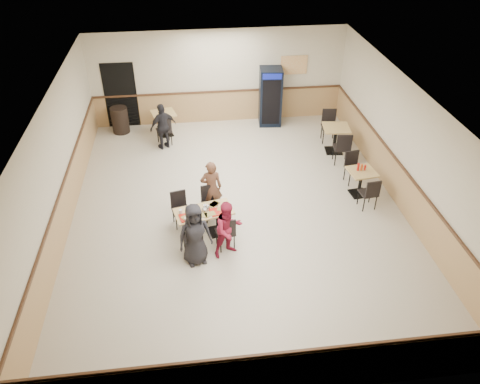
{
  "coord_description": "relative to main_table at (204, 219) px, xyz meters",
  "views": [
    {
      "loc": [
        -1.06,
        -9.17,
        6.91
      ],
      "look_at": [
        0.0,
        -0.5,
        0.86
      ],
      "focal_mm": 35.0,
      "sensor_mm": 36.0,
      "label": 1
    }
  ],
  "objects": [
    {
      "name": "side_table_near_chair_south",
      "position": [
        4.03,
        0.59,
        -0.01
      ],
      "size": [
        0.45,
        0.45,
        0.88
      ],
      "primitive_type": null,
      "rotation": [
        0.0,
        0.0,
        3.26
      ],
      "color": "black",
      "rests_on": "ground"
    },
    {
      "name": "trash_bin",
      "position": [
        -2.32,
        5.42,
        -0.04
      ],
      "size": [
        0.53,
        0.53,
        0.83
      ],
      "primitive_type": "cylinder",
      "color": "black",
      "rests_on": "ground"
    },
    {
      "name": "pepsi_cooler",
      "position": [
        2.46,
        5.46,
        0.47
      ],
      "size": [
        0.76,
        0.77,
        1.85
      ],
      "rotation": [
        0.0,
        0.0,
        -0.09
      ],
      "color": "black",
      "rests_on": "ground"
    },
    {
      "name": "main_table",
      "position": [
        0.0,
        0.0,
        0.0
      ],
      "size": [
        1.38,
        0.9,
        0.68
      ],
      "rotation": [
        0.0,
        0.0,
        0.22
      ],
      "color": "black",
      "rests_on": "ground"
    },
    {
      "name": "side_table_near",
      "position": [
        4.03,
        1.14,
        0.01
      ],
      "size": [
        0.72,
        0.72,
        0.7
      ],
      "rotation": [
        0.0,
        0.0,
        0.11
      ],
      "color": "black",
      "rests_on": "ground"
    },
    {
      "name": "diner_man_opposite",
      "position": [
        0.23,
        0.84,
        0.26
      ],
      "size": [
        0.53,
        0.36,
        1.42
      ],
      "primitive_type": "imported",
      "rotation": [
        0.0,
        0.0,
        3.19
      ],
      "color": "brown",
      "rests_on": "ground"
    },
    {
      "name": "ground",
      "position": [
        0.85,
        0.87,
        -0.45
      ],
      "size": [
        10.0,
        10.0,
        0.0
      ],
      "primitive_type": "plane",
      "color": "beige",
      "rests_on": "ground"
    },
    {
      "name": "diner_woman_right",
      "position": [
        0.48,
        -0.68,
        0.21
      ],
      "size": [
        0.8,
        0.73,
        1.33
      ],
      "primitive_type": "imported",
      "rotation": [
        0.0,
        0.0,
        0.42
      ],
      "color": "maroon",
      "rests_on": "ground"
    },
    {
      "name": "side_table_far",
      "position": [
        4.02,
        3.38,
        0.08
      ],
      "size": [
        0.83,
        0.83,
        0.8
      ],
      "rotation": [
        0.0,
        0.0,
        -0.12
      ],
      "color": "black",
      "rests_on": "ground"
    },
    {
      "name": "side_table_far_chair_north",
      "position": [
        4.02,
        4.02,
        0.05
      ],
      "size": [
        0.52,
        0.52,
        1.01
      ],
      "primitive_type": null,
      "rotation": [
        0.0,
        0.0,
        -0.12
      ],
      "color": "black",
      "rests_on": "ground"
    },
    {
      "name": "back_table_chair_lone",
      "position": [
        -0.94,
        4.47,
        0.02
      ],
      "size": [
        0.53,
        0.53,
        0.94
      ],
      "primitive_type": null,
      "rotation": [
        0.0,
        0.0,
        3.39
      ],
      "color": "black",
      "rests_on": "ground"
    },
    {
      "name": "lone_diner",
      "position": [
        -0.94,
        4.23,
        0.25
      ],
      "size": [
        0.89,
        0.69,
        1.4
      ],
      "primitive_type": "imported",
      "rotation": [
        0.0,
        0.0,
        3.64
      ],
      "color": "black",
      "rests_on": "ground"
    },
    {
      "name": "main_chairs",
      "position": [
        -0.04,
        -0.01,
        -0.02
      ],
      "size": [
        1.42,
        1.7,
        0.86
      ],
      "rotation": [
        0.0,
        0.0,
        0.22
      ],
      "color": "black",
      "rests_on": "ground"
    },
    {
      "name": "back_table",
      "position": [
        -0.94,
        5.07,
        0.04
      ],
      "size": [
        0.85,
        0.85,
        0.74
      ],
      "rotation": [
        0.0,
        0.0,
        0.25
      ],
      "color": "black",
      "rests_on": "ground"
    },
    {
      "name": "side_table_near_chair_north",
      "position": [
        4.03,
        1.7,
        -0.01
      ],
      "size": [
        0.45,
        0.45,
        0.88
      ],
      "primitive_type": null,
      "rotation": [
        0.0,
        0.0,
        0.11
      ],
      "color": "black",
      "rests_on": "ground"
    },
    {
      "name": "condiment_caddy",
      "position": [
        4.0,
        1.19,
        0.33
      ],
      "size": [
        0.23,
        0.06,
        0.2
      ],
      "color": "red",
      "rests_on": "side_table_near"
    },
    {
      "name": "side_table_far_chair_south",
      "position": [
        4.02,
        2.75,
        0.05
      ],
      "size": [
        0.52,
        0.52,
        1.01
      ],
      "primitive_type": null,
      "rotation": [
        0.0,
        0.0,
        3.02
      ],
      "color": "black",
      "rests_on": "ground"
    },
    {
      "name": "diner_woman_left",
      "position": [
        -0.23,
        -0.84,
        0.27
      ],
      "size": [
        0.8,
        0.62,
        1.45
      ],
      "primitive_type": "imported",
      "rotation": [
        0.0,
        0.0,
        0.24
      ],
      "color": "black",
      "rests_on": "ground"
    },
    {
      "name": "room_shell",
      "position": [
        2.63,
        3.42,
        0.13
      ],
      "size": [
        10.0,
        10.0,
        10.0
      ],
      "color": "silver",
      "rests_on": "ground"
    },
    {
      "name": "tabletop_clutter",
      "position": [
        0.0,
        -0.07,
        0.25
      ],
      "size": [
        1.13,
        0.73,
        0.12
      ],
      "rotation": [
        0.0,
        0.0,
        0.22
      ],
      "color": "#AD180B",
      "rests_on": "main_table"
    }
  ]
}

